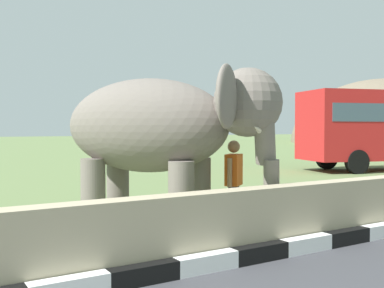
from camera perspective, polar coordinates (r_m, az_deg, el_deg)
name	(u,v)px	position (r m, az deg, el deg)	size (l,w,h in m)	color
barrier_parapet	(140,237)	(5.90, -6.48, -11.54)	(28.00, 0.36, 1.00)	tan
elephant	(165,128)	(8.14, -3.39, 2.02)	(3.71, 3.92, 2.89)	slate
person_handler	(234,180)	(8.49, 5.25, -4.47)	(0.55, 0.45, 1.66)	navy
hill_east	(384,142)	(68.25, 22.96, 0.23)	(27.71, 22.17, 17.40)	#756753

